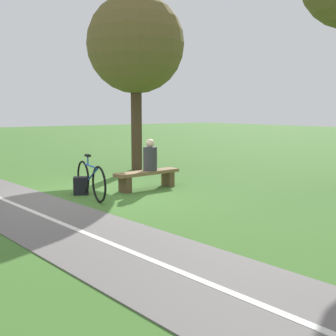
% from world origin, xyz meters
% --- Properties ---
extents(ground_plane, '(80.00, 80.00, 0.00)m').
position_xyz_m(ground_plane, '(0.00, 0.00, 0.00)').
color(ground_plane, '#3D6B28').
extents(paved_path, '(5.22, 36.03, 0.02)m').
position_xyz_m(paved_path, '(1.31, 4.00, 0.01)').
color(paved_path, '#66605E').
rests_on(paved_path, ground_plane).
extents(path_centre_line, '(3.03, 31.88, 0.00)m').
position_xyz_m(path_centre_line, '(1.31, 4.00, 0.02)').
color(path_centre_line, silver).
rests_on(path_centre_line, paved_path).
extents(bench, '(1.73, 0.44, 0.44)m').
position_xyz_m(bench, '(-1.41, 0.15, 0.31)').
color(bench, brown).
rests_on(bench, ground_plane).
extents(person_seated, '(0.35, 0.35, 0.76)m').
position_xyz_m(person_seated, '(-1.50, 0.15, 0.77)').
color(person_seated, '#38383D').
rests_on(person_seated, bench).
extents(bicycle, '(0.28, 1.77, 0.94)m').
position_xyz_m(bicycle, '(0.15, 0.27, 0.40)').
color(bicycle, black).
rests_on(bicycle, ground_plane).
extents(backpack, '(0.41, 0.39, 0.40)m').
position_xyz_m(backpack, '(0.15, -0.22, 0.20)').
color(backpack, black).
rests_on(backpack, ground_plane).
extents(tree_by_path, '(3.01, 3.01, 5.42)m').
position_xyz_m(tree_by_path, '(-3.02, -2.78, 3.88)').
color(tree_by_path, '#473323').
rests_on(tree_by_path, ground_plane).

